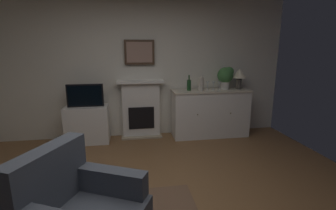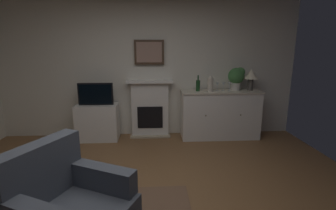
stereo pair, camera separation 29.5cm
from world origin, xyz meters
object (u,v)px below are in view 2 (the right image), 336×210
object	(u,v)px
framed_picture	(149,52)
potted_plant_small	(237,77)
sideboard_cabinet	(220,114)
vase_decorative	(210,84)
fireplace_unit	(150,108)
armchair	(69,210)
wine_glass_right	(230,84)
table_lamp	(251,76)
wine_glass_left	(217,84)
wine_glass_center	(223,84)
wine_bottle	(198,85)
tv_set	(96,94)
tv_cabinet	(98,122)

from	to	relation	value
framed_picture	potted_plant_small	size ratio (longest dim) A/B	1.28
sideboard_cabinet	vase_decorative	size ratio (longest dim) A/B	5.26
fireplace_unit	vase_decorative	distance (m)	1.24
potted_plant_small	armchair	size ratio (longest dim) A/B	0.41
wine_glass_right	vase_decorative	xyz separation A→B (m)	(-0.37, -0.02, 0.02)
table_lamp	wine_glass_left	size ratio (longest dim) A/B	2.42
wine_glass_center	framed_picture	bearing A→B (deg)	170.20
armchair	wine_bottle	bearing A→B (deg)	59.91
wine_glass_right	tv_set	size ratio (longest dim) A/B	0.27
framed_picture	sideboard_cabinet	xyz separation A→B (m)	(1.33, -0.22, -1.15)
framed_picture	wine_glass_center	xyz separation A→B (m)	(1.36, -0.24, -0.58)
wine_bottle	sideboard_cabinet	bearing A→B (deg)	1.02
sideboard_cabinet	table_lamp	xyz separation A→B (m)	(0.55, 0.00, 0.73)
tv_set	armchair	bearing A→B (deg)	-82.36
fireplace_unit	tv_cabinet	bearing A→B (deg)	-170.55
wine_glass_center	vase_decorative	world-z (taller)	vase_decorative
sideboard_cabinet	wine_glass_left	world-z (taller)	wine_glass_left
fireplace_unit	wine_glass_left	size ratio (longest dim) A/B	6.67
fireplace_unit	vase_decorative	size ratio (longest dim) A/B	3.91
wine_glass_center	armchair	distance (m)	3.34
fireplace_unit	wine_bottle	distance (m)	1.02
framed_picture	table_lamp	distance (m)	1.94
sideboard_cabinet	tv_cabinet	distance (m)	2.30
framed_picture	wine_glass_right	distance (m)	1.60
potted_plant_small	armchair	bearing A→B (deg)	-130.14
wine_bottle	armchair	world-z (taller)	wine_bottle
wine_glass_right	tv_cabinet	size ratio (longest dim) A/B	0.22
sideboard_cabinet	wine_bottle	bearing A→B (deg)	-178.98
vase_decorative	wine_glass_right	bearing A→B (deg)	2.38
fireplace_unit	sideboard_cabinet	world-z (taller)	fireplace_unit
fireplace_unit	armchair	size ratio (longest dim) A/B	1.04
wine_bottle	tv_set	xyz separation A→B (m)	(-1.87, -0.00, -0.14)
sideboard_cabinet	tv_set	xyz separation A→B (m)	(-2.30, -0.01, 0.42)
wine_glass_center	tv_cabinet	xyz separation A→B (m)	(-2.34, 0.03, -0.69)
wine_glass_center	fireplace_unit	bearing A→B (deg)	172.06
vase_decorative	armchair	size ratio (longest dim) A/B	0.27
wine_glass_right	table_lamp	bearing A→B (deg)	4.93
tv_cabinet	potted_plant_small	bearing A→B (deg)	0.67
table_lamp	tv_cabinet	size ratio (longest dim) A/B	0.53
fireplace_unit	table_lamp	xyz separation A→B (m)	(1.88, -0.18, 0.64)
wine_bottle	wine_glass_right	xyz separation A→B (m)	(0.58, -0.03, 0.01)
table_lamp	potted_plant_small	world-z (taller)	potted_plant_small
wine_bottle	tv_set	distance (m)	1.87
fireplace_unit	wine_bottle	world-z (taller)	wine_bottle
wine_glass_center	potted_plant_small	world-z (taller)	potted_plant_small
armchair	vase_decorative	bearing A→B (deg)	56.03
sideboard_cabinet	vase_decorative	distance (m)	0.63
tv_cabinet	tv_set	bearing A→B (deg)	-90.00
tv_cabinet	sideboard_cabinet	bearing A→B (deg)	-0.37
sideboard_cabinet	framed_picture	bearing A→B (deg)	170.47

